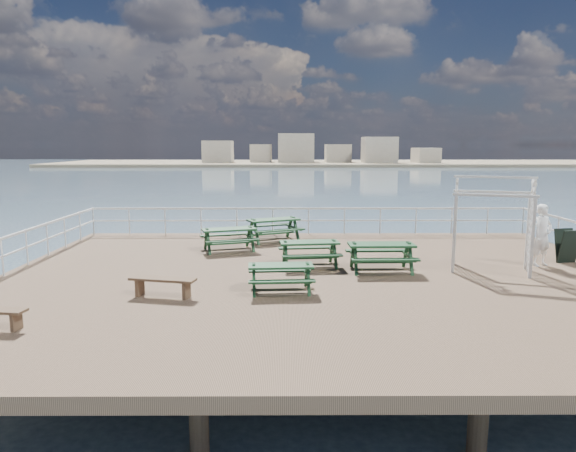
# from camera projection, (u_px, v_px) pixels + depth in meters

# --- Properties ---
(ground) EXTENTS (18.00, 14.00, 0.30)m
(ground) POSITION_uv_depth(u_px,v_px,m) (319.00, 281.00, 14.42)
(ground) COLOR brown
(ground) RESTS_ON ground
(sea_backdrop) EXTENTS (300.00, 300.00, 9.20)m
(sea_backdrop) POSITION_uv_depth(u_px,v_px,m) (333.00, 160.00, 146.96)
(sea_backdrop) COLOR #3F536A
(sea_backdrop) RESTS_ON ground
(railing) EXTENTS (17.77, 13.76, 1.10)m
(railing) POSITION_uv_depth(u_px,v_px,m) (312.00, 230.00, 16.80)
(railing) COLOR silver
(railing) RESTS_ON ground
(picnic_table_a) EXTENTS (2.42, 2.22, 0.95)m
(picnic_table_a) POSITION_uv_depth(u_px,v_px,m) (273.00, 225.00, 19.59)
(picnic_table_a) COLOR #123319
(picnic_table_a) RESTS_ON ground
(picnic_table_b) EXTENTS (2.17, 1.94, 0.88)m
(picnic_table_b) POSITION_uv_depth(u_px,v_px,m) (229.00, 234.00, 17.73)
(picnic_table_b) COLOR #123319
(picnic_table_b) RESTS_ON ground
(picnic_table_c) EXTENTS (1.90, 1.59, 0.86)m
(picnic_table_c) POSITION_uv_depth(u_px,v_px,m) (309.00, 248.00, 15.46)
(picnic_table_c) COLOR #123319
(picnic_table_c) RESTS_ON ground
(picnic_table_d) EXTENTS (1.68, 1.39, 0.78)m
(picnic_table_d) POSITION_uv_depth(u_px,v_px,m) (281.00, 272.00, 12.76)
(picnic_table_d) COLOR #123319
(picnic_table_d) RESTS_ON ground
(picnic_table_e) EXTENTS (1.91, 1.55, 0.92)m
(picnic_table_e) POSITION_uv_depth(u_px,v_px,m) (381.00, 251.00, 14.83)
(picnic_table_e) COLOR #123319
(picnic_table_e) RESTS_ON ground
(flat_bench_near) EXTENTS (1.67, 0.72, 0.47)m
(flat_bench_near) POSITION_uv_depth(u_px,v_px,m) (163.00, 283.00, 12.34)
(flat_bench_near) COLOR brown
(flat_bench_near) RESTS_ON ground
(trellis_arbor) EXTENTS (2.48, 1.84, 2.76)m
(trellis_arbor) POSITION_uv_depth(u_px,v_px,m) (492.00, 229.00, 14.77)
(trellis_arbor) COLOR silver
(trellis_arbor) RESTS_ON ground
(sandwich_board) EXTENTS (0.73, 0.60, 1.07)m
(sandwich_board) POSITION_uv_depth(u_px,v_px,m) (567.00, 246.00, 15.91)
(sandwich_board) COLOR black
(sandwich_board) RESTS_ON ground
(person) EXTENTS (0.81, 0.69, 1.88)m
(person) POSITION_uv_depth(u_px,v_px,m) (542.00, 235.00, 15.43)
(person) COLOR white
(person) RESTS_ON ground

